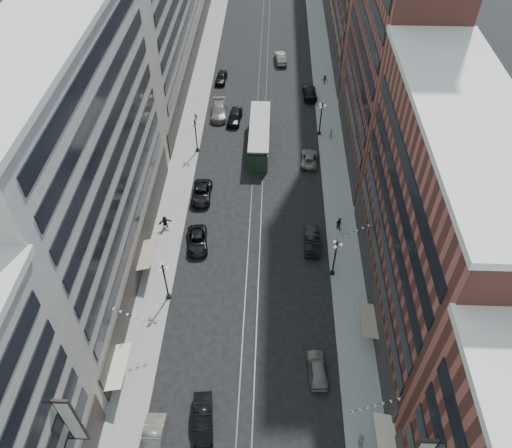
# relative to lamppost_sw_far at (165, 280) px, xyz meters

# --- Properties ---
(ground) EXTENTS (220.00, 220.00, 0.00)m
(ground) POSITION_rel_lamppost_sw_far_xyz_m (9.20, 32.00, -3.10)
(ground) COLOR black
(ground) RESTS_ON ground
(sidewalk_west) EXTENTS (4.00, 180.00, 0.15)m
(sidewalk_west) POSITION_rel_lamppost_sw_far_xyz_m (-1.80, 42.00, -3.02)
(sidewalk_west) COLOR gray
(sidewalk_west) RESTS_ON ground
(sidewalk_east) EXTENTS (4.00, 180.00, 0.15)m
(sidewalk_east) POSITION_rel_lamppost_sw_far_xyz_m (20.20, 42.00, -3.02)
(sidewalk_east) COLOR gray
(sidewalk_east) RESTS_ON ground
(rail_west) EXTENTS (0.12, 180.00, 0.02)m
(rail_west) POSITION_rel_lamppost_sw_far_xyz_m (8.50, 42.00, -3.09)
(rail_west) COLOR #2D2D33
(rail_west) RESTS_ON ground
(rail_east) EXTENTS (0.12, 180.00, 0.02)m
(rail_east) POSITION_rel_lamppost_sw_far_xyz_m (9.90, 42.00, -3.09)
(rail_east) COLOR #2D2D33
(rail_east) RESTS_ON ground
(building_west_mid) EXTENTS (8.00, 36.00, 28.00)m
(building_west_mid) POSITION_rel_lamppost_sw_far_xyz_m (-7.80, 5.00, 10.90)
(building_west_mid) COLOR #A9A496
(building_west_mid) RESTS_ON ground
(building_east_mid) EXTENTS (8.00, 30.00, 24.00)m
(building_east_mid) POSITION_rel_lamppost_sw_far_xyz_m (26.20, -0.00, 8.90)
(building_east_mid) COLOR brown
(building_east_mid) RESTS_ON ground
(building_east_tower) EXTENTS (8.00, 26.00, 42.00)m
(building_east_tower) POSITION_rel_lamppost_sw_far_xyz_m (26.20, 28.00, 17.90)
(building_east_tower) COLOR brown
(building_east_tower) RESTS_ON ground
(lamppost_sw_far) EXTENTS (1.03, 1.14, 5.52)m
(lamppost_sw_far) POSITION_rel_lamppost_sw_far_xyz_m (0.00, 0.00, 0.00)
(lamppost_sw_far) COLOR black
(lamppost_sw_far) RESTS_ON sidewalk_west
(lamppost_sw_mid) EXTENTS (1.03, 1.14, 5.52)m
(lamppost_sw_mid) POSITION_rel_lamppost_sw_far_xyz_m (0.00, 27.00, 0.00)
(lamppost_sw_mid) COLOR black
(lamppost_sw_mid) RESTS_ON sidewalk_west
(lamppost_se_far) EXTENTS (1.03, 1.14, 5.52)m
(lamppost_se_far) POSITION_rel_lamppost_sw_far_xyz_m (18.40, 4.00, 0.00)
(lamppost_se_far) COLOR black
(lamppost_se_far) RESTS_ON sidewalk_east
(lamppost_se_mid) EXTENTS (1.03, 1.14, 5.52)m
(lamppost_se_mid) POSITION_rel_lamppost_sw_far_xyz_m (18.40, 32.00, 0.00)
(lamppost_se_mid) COLOR black
(lamppost_se_mid) RESTS_ON sidewalk_east
(streetcar) EXTENTS (2.92, 13.22, 3.66)m
(streetcar) POSITION_rel_lamppost_sw_far_xyz_m (9.20, 28.79, -1.41)
(streetcar) COLOR #203223
(streetcar) RESTS_ON ground
(car_1) EXTENTS (1.76, 5.03, 1.66)m
(car_1) POSITION_rel_lamppost_sw_far_xyz_m (1.23, -16.11, -2.27)
(car_1) COLOR #66625A
(car_1) RESTS_ON ground
(car_2) EXTENTS (3.05, 5.45, 1.44)m
(car_2) POSITION_rel_lamppost_sw_far_xyz_m (2.28, 8.11, -2.38)
(car_2) COLOR black
(car_2) RESTS_ON ground
(car_4) EXTENTS (2.14, 4.60, 1.53)m
(car_4) POSITION_rel_lamppost_sw_far_xyz_m (16.00, -8.52, -2.33)
(car_4) COLOR slate
(car_4) RESTS_ON ground
(car_5) EXTENTS (2.29, 5.09, 1.62)m
(car_5) POSITION_rel_lamppost_sw_far_xyz_m (5.43, -13.84, -2.29)
(car_5) COLOR black
(car_5) RESTS_ON ground
(pedestrian_2) EXTENTS (0.84, 0.46, 1.72)m
(pedestrian_2) POSITION_rel_lamppost_sw_far_xyz_m (-3.11, 5.22, -2.09)
(pedestrian_2) COLOR black
(pedestrian_2) RESTS_ON sidewalk_west
(pedestrian_4) EXTENTS (0.63, 1.16, 1.90)m
(pedestrian_4) POSITION_rel_lamppost_sw_far_xyz_m (19.40, -15.45, -2.00)
(pedestrian_4) COLOR #BAB19A
(pedestrian_4) RESTS_ON sidewalk_east
(car_7) EXTENTS (2.51, 5.42, 1.51)m
(car_7) POSITION_rel_lamppost_sw_far_xyz_m (1.81, 16.80, -2.34)
(car_7) COLOR black
(car_7) RESTS_ON ground
(car_8) EXTENTS (2.74, 6.21, 1.77)m
(car_8) POSITION_rel_lamppost_sw_far_xyz_m (2.40, 36.88, -2.21)
(car_8) COLOR slate
(car_8) RESTS_ON ground
(car_9) EXTENTS (2.17, 4.66, 1.54)m
(car_9) POSITION_rel_lamppost_sw_far_xyz_m (1.79, 47.82, -2.32)
(car_9) COLOR black
(car_9) RESTS_ON ground
(car_10) EXTENTS (1.91, 5.18, 1.70)m
(car_10) POSITION_rel_lamppost_sw_far_xyz_m (16.20, 8.57, -2.25)
(car_10) COLOR black
(car_10) RESTS_ON ground
(car_11) EXTENTS (2.73, 5.12, 1.37)m
(car_11) POSITION_rel_lamppost_sw_far_xyz_m (16.58, 25.09, -2.41)
(car_11) COLOR slate
(car_11) RESTS_ON ground
(car_12) EXTENTS (2.53, 5.58, 1.59)m
(car_12) POSITION_rel_lamppost_sw_far_xyz_m (17.34, 43.20, -2.30)
(car_12) COLOR black
(car_12) RESTS_ON ground
(car_13) EXTENTS (2.54, 5.21, 1.71)m
(car_13) POSITION_rel_lamppost_sw_far_xyz_m (5.04, 35.23, -2.24)
(car_13) COLOR black
(car_13) RESTS_ON ground
(car_14) EXTENTS (2.46, 5.38, 1.71)m
(car_14) POSITION_rel_lamppost_sw_far_xyz_m (12.40, 55.51, -2.24)
(car_14) COLOR slate
(car_14) RESTS_ON ground
(pedestrian_5) EXTENTS (1.74, 1.09, 1.81)m
(pedestrian_5) POSITION_rel_lamppost_sw_far_xyz_m (-2.10, 10.84, -2.04)
(pedestrian_5) COLOR black
(pedestrian_5) RESTS_ON sidewalk_west
(pedestrian_6) EXTENTS (1.00, 0.69, 1.57)m
(pedestrian_6) POSITION_rel_lamppost_sw_far_xyz_m (-1.08, 34.70, -2.16)
(pedestrian_6) COLOR #A9A18C
(pedestrian_6) RESTS_ON sidewalk_west
(pedestrian_7) EXTENTS (0.96, 0.91, 1.77)m
(pedestrian_7) POSITION_rel_lamppost_sw_far_xyz_m (19.69, 11.39, -2.06)
(pedestrian_7) COLOR black
(pedestrian_7) RESTS_ON sidewalk_east
(pedestrian_8) EXTENTS (0.80, 0.72, 1.82)m
(pedestrian_8) POSITION_rel_lamppost_sw_far_xyz_m (20.03, 30.86, -2.03)
(pedestrian_8) COLOR gray
(pedestrian_8) RESTS_ON sidewalk_east
(pedestrian_9) EXTENTS (1.11, 0.60, 1.62)m
(pedestrian_9) POSITION_rel_lamppost_sw_far_xyz_m (20.14, 47.31, -2.13)
(pedestrian_9) COLOR black
(pedestrian_9) RESTS_ON sidewalk_east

